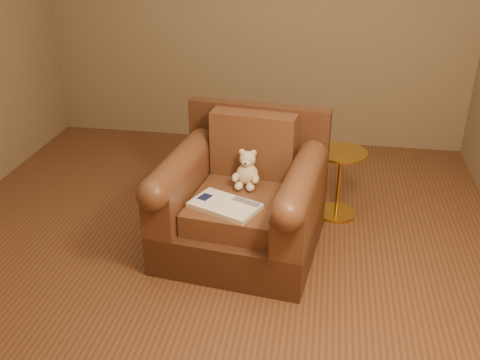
# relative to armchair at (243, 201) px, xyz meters

# --- Properties ---
(floor) EXTENTS (4.00, 4.00, 0.00)m
(floor) POSITION_rel_armchair_xyz_m (-0.20, -0.08, -0.34)
(floor) COLOR brown
(floor) RESTS_ON ground
(armchair) EXTENTS (1.09, 1.05, 0.89)m
(armchair) POSITION_rel_armchair_xyz_m (0.00, 0.00, 0.00)
(armchair) COLOR #442516
(armchair) RESTS_ON floor
(teddy_bear) EXTENTS (0.18, 0.20, 0.25)m
(teddy_bear) POSITION_rel_armchair_xyz_m (0.01, 0.08, 0.17)
(teddy_bear) COLOR beige
(teddy_bear) RESTS_ON armchair
(guidebook) EXTENTS (0.48, 0.39, 0.03)m
(guidebook) POSITION_rel_armchair_xyz_m (-0.07, -0.25, 0.10)
(guidebook) COLOR beige
(guidebook) RESTS_ON armchair
(side_table) EXTENTS (0.37, 0.37, 0.52)m
(side_table) POSITION_rel_armchair_xyz_m (0.63, 0.52, -0.06)
(side_table) COLOR gold
(side_table) RESTS_ON floor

